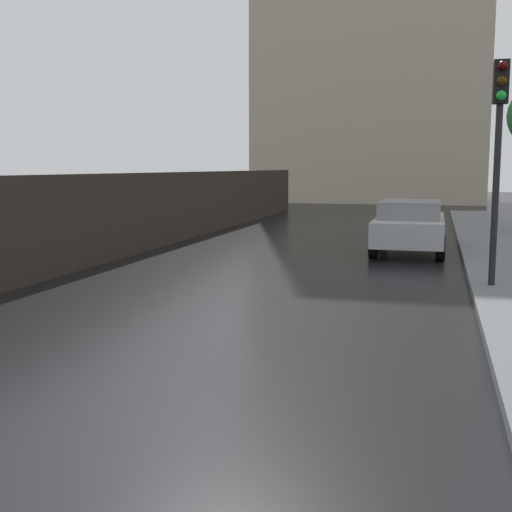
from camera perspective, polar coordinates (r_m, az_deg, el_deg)
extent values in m
cube|color=#B2B5BA|center=(18.20, 13.07, 2.29)|extent=(1.77, 4.43, 0.63)
cube|color=gray|center=(17.97, 13.10, 3.94)|extent=(1.55, 2.39, 0.45)
cylinder|color=black|center=(19.73, 10.89, 1.83)|extent=(0.22, 0.63, 0.63)
cylinder|color=black|center=(19.67, 15.58, 1.67)|extent=(0.22, 0.63, 0.63)
cylinder|color=black|center=(16.84, 10.08, 0.87)|extent=(0.22, 0.63, 0.63)
cylinder|color=black|center=(16.77, 15.58, 0.68)|extent=(0.22, 0.63, 0.63)
cylinder|color=black|center=(12.67, 19.90, 4.88)|extent=(0.12, 0.12, 3.24)
cube|color=black|center=(12.74, 20.32, 13.86)|extent=(0.26, 0.26, 0.75)
sphere|color=#360503|center=(12.60, 20.45, 15.08)|extent=(0.17, 0.17, 0.17)
sphere|color=#392405|center=(12.57, 20.39, 13.95)|extent=(0.17, 0.17, 0.17)
sphere|color=green|center=(12.54, 20.34, 12.82)|extent=(0.17, 0.17, 0.17)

